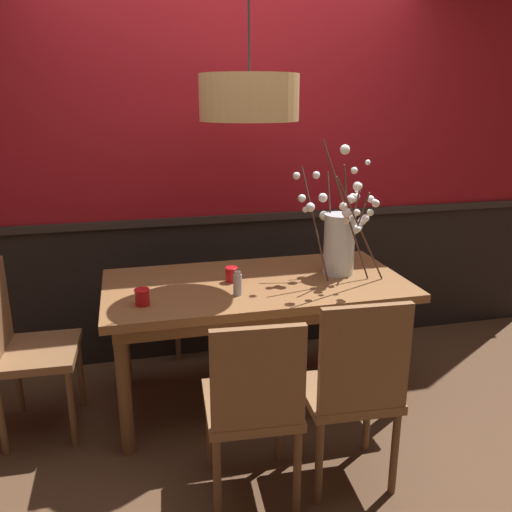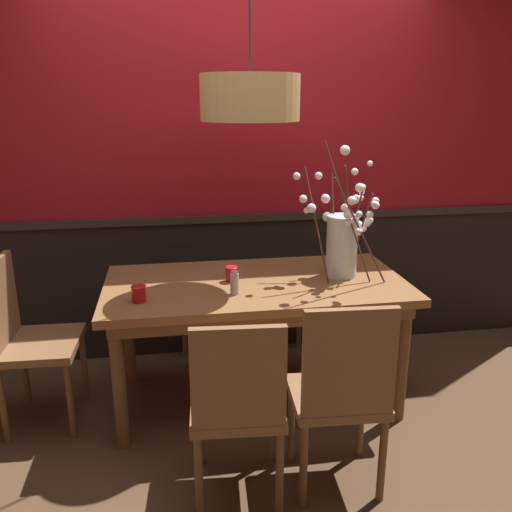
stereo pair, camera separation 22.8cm
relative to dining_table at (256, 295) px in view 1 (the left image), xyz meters
name	(u,v)px [view 1 (the left image)]	position (x,y,z in m)	size (l,w,h in m)	color
ground_plane	(256,398)	(0.00, 0.00, -0.67)	(24.00, 24.00, 0.00)	#4C3321
back_wall	(229,149)	(0.00, 0.75, 0.76)	(4.91, 0.14, 2.89)	black
dining_table	(256,295)	(0.00, 0.00, 0.00)	(1.71, 0.87, 0.76)	brown
chair_near_side_right	(354,385)	(0.24, -0.84, -0.14)	(0.44, 0.41, 0.95)	brown
chair_head_west_end	(22,341)	(-1.27, -0.02, -0.13)	(0.42, 0.47, 0.95)	brown
chair_far_side_left	(195,279)	(-0.24, 0.87, -0.17)	(0.47, 0.44, 0.88)	brown
chair_near_side_left	(253,402)	(-0.22, -0.83, -0.16)	(0.44, 0.47, 0.92)	brown
chair_far_side_right	(256,273)	(0.21, 0.84, -0.15)	(0.47, 0.42, 0.91)	brown
vase_with_blossoms	(340,240)	(0.51, 0.01, 0.30)	(0.54, 0.45, 0.79)	silver
candle_holder_nearer_center	(142,297)	(-0.64, -0.21, 0.13)	(0.08, 0.08, 0.09)	red
candle_holder_nearer_edge	(231,274)	(-0.14, 0.03, 0.13)	(0.07, 0.07, 0.09)	red
condiment_bottle	(238,284)	(-0.15, -0.18, 0.15)	(0.05, 0.05, 0.13)	#ADADB2
pendant_lamp	(249,98)	(-0.02, 0.06, 1.09)	(0.53, 0.53, 1.24)	tan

